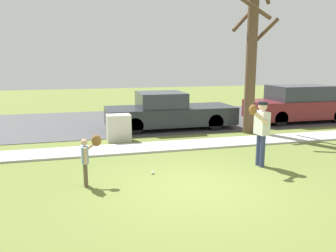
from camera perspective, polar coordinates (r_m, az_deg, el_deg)
ground_plane at (r=10.92m, az=-1.56°, el=-3.75°), size 48.00×48.00×0.00m
sidewalk_strip at (r=11.01m, az=-1.68°, el=-3.47°), size 36.00×1.20×0.06m
road_surface at (r=15.82m, az=-5.81°, el=0.85°), size 36.00×6.80×0.02m
person_adult at (r=9.19m, az=15.19°, el=-0.09°), size 0.68×0.67×1.71m
person_child at (r=7.79m, az=-13.21°, el=-4.64°), size 0.47×0.45×1.12m
baseball at (r=8.53m, az=-2.57°, el=-7.76°), size 0.07×0.07×0.07m
utility_cabinet at (r=11.92m, az=-8.20°, el=-0.32°), size 0.81×0.57×0.93m
street_tree_near at (r=13.33m, az=13.75°, el=11.83°), size 1.85×1.89×5.76m
parked_pickup_dark at (r=13.94m, az=0.06°, el=2.30°), size 5.20×1.95×1.48m
parked_suv_maroon at (r=16.63m, az=20.94°, el=3.39°), size 4.70×1.90×1.63m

